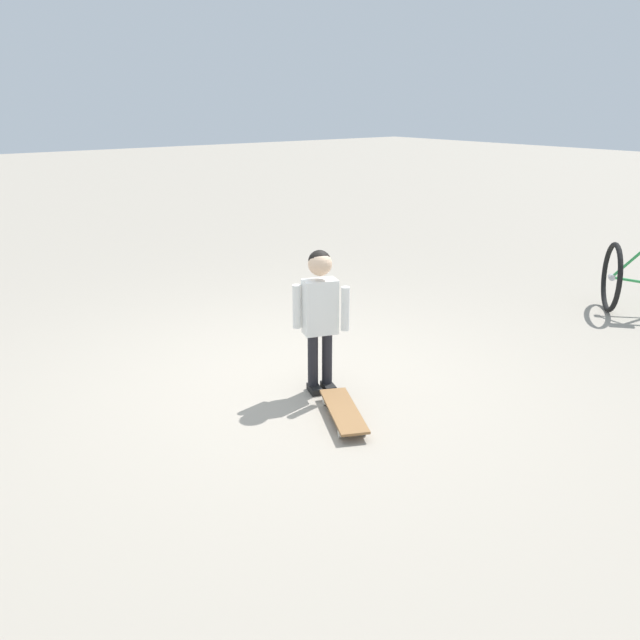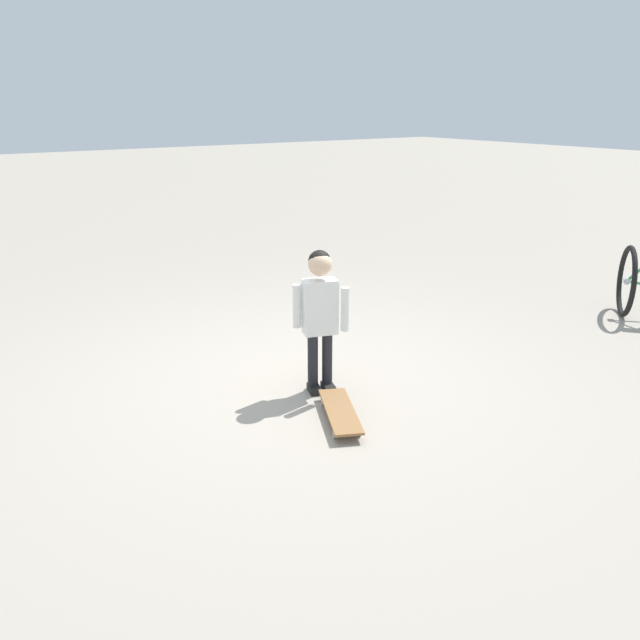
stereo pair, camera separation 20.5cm
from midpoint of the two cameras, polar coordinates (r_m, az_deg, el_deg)
The scene contains 3 objects.
ground_plane at distance 4.97m, azimuth -3.89°, elevation -5.22°, with size 50.00×50.00×0.00m, color #9E9384.
child_person at distance 4.53m, azimuth -1.29°, elevation 1.26°, with size 0.30×0.31×1.06m.
skateboard at distance 4.33m, azimuth 0.74°, elevation -8.20°, with size 0.46×0.68×0.07m.
Camera 1 is at (-2.56, -3.73, 2.04)m, focal length 35.66 mm.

